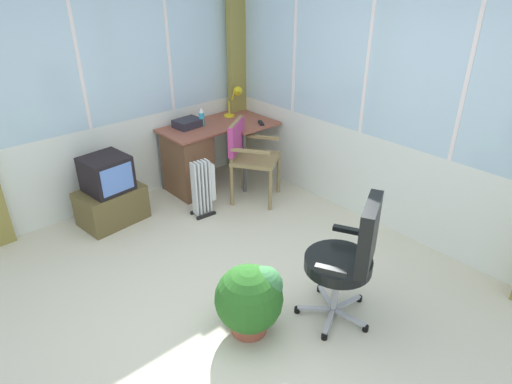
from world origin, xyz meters
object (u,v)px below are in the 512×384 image
Objects in this scene: office_chair at (350,254)px; tv_on_stand at (110,194)px; spray_bottle at (202,117)px; desk at (191,159)px; potted_plant at (251,298)px; wooden_armchair at (245,149)px; paper_tray at (188,123)px; desk_lamp at (236,97)px; tv_remote at (261,123)px; space_heater at (204,187)px.

office_chair is 1.41× the size of tv_on_stand.
office_chair is (-0.56, -2.61, -0.26)m from spray_bottle.
potted_plant is at bearing -113.98° from desk.
potted_plant is (-1.33, -1.63, -0.30)m from wooden_armchair.
wooden_armchair is at bearing -66.85° from paper_tray.
paper_tray is (-0.68, 0.06, -0.19)m from desk_lamp.
tv_remote reaches higher than potted_plant.
desk_lamp is at bearing 52.62° from potted_plant.
office_chair is (-0.42, -2.68, -0.20)m from paper_tray.
wooden_armchair is 2.13m from potted_plant.
potted_plant is at bearing -129.30° from wooden_armchair.
tv_remote is 0.69× the size of spray_bottle.
office_chair is 2.63m from tv_on_stand.
desk_lamp reaches higher than potted_plant.
desk is 0.92m from tv_remote.
spray_bottle is (-0.56, 0.41, 0.09)m from tv_remote.
office_chair is 0.78m from potted_plant.
desk_lamp reaches higher than wooden_armchair.
spray_bottle is at bearing -26.81° from paper_tray.
paper_tray is at bearing 7.97° from tv_on_stand.
space_heater is (0.13, 2.01, -0.27)m from office_chair.
tv_remote is 0.16× the size of wooden_armchair.
space_heater is at bearing -111.93° from desk.
desk_lamp is at bearing 122.02° from tv_remote.
paper_tray is 0.41× the size of tv_on_stand.
office_chair is at bearing -88.47° from tv_remote.
spray_bottle is (0.21, 0.05, 0.45)m from desk.
desk_lamp reaches higher than spray_bottle.
spray_bottle is 0.92m from space_heater.
potted_plant is (0.06, -2.16, -0.02)m from tv_on_stand.
spray_bottle is at bearing 3.75° from tv_on_stand.
desk_lamp reaches higher than space_heater.
tv_on_stand is at bearing -161.66° from tv_remote.
wooden_armchair is (-0.41, -0.20, -0.16)m from tv_remote.
desk is 5.95× the size of spray_bottle.
tv_remote is 0.70m from spray_bottle.
wooden_armchair is at bearing -121.86° from desk_lamp.
paper_tray is 0.33× the size of wooden_armchair.
desk_lamp is 0.55m from spray_bottle.
spray_bottle is (-0.53, -0.01, -0.13)m from desk_lamp.
desk_lamp reaches higher than paper_tray.
spray_bottle reaches higher than wooden_armchair.
desk_lamp is 2.92m from potted_plant.
spray_bottle is at bearing -178.49° from desk_lamp.
desk is 0.70m from wooden_armchair.
potted_plant is at bearing -88.28° from tv_on_stand.
paper_tray is at bearing 65.72° from potted_plant.
wooden_armchair is 1.67× the size of potted_plant.
spray_bottle is 1.36m from tv_on_stand.
space_heater is at bearing -32.50° from tv_on_stand.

